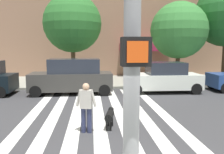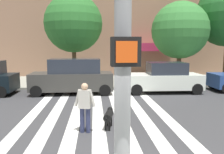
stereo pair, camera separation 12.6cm
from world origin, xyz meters
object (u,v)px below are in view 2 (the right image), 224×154
parked_car_third_in_line (164,78)px  dog_on_leash (109,115)px  street_tree_middle (180,30)px  parked_car_behind_first (73,77)px  pedestrian_dog_walker (85,105)px  street_tree_nearest (73,24)px

parked_car_third_in_line → dog_on_leash: bearing=-121.9°
parked_car_third_in_line → street_tree_middle: size_ratio=0.79×
parked_car_third_in_line → dog_on_leash: size_ratio=4.20×
street_tree_middle → dog_on_leash: size_ratio=5.33×
parked_car_behind_first → street_tree_middle: bearing=17.4°
street_tree_middle → dog_on_leash: street_tree_middle is taller
parked_car_third_in_line → dog_on_leash: 7.18m
parked_car_third_in_line → pedestrian_dog_walker: 7.91m
street_tree_middle → parked_car_third_in_line: bearing=-127.6°
parked_car_third_in_line → pedestrian_dog_walker: (-4.58, -6.45, 0.05)m
dog_on_leash → street_tree_middle: bearing=56.5°
parked_car_behind_first → dog_on_leash: size_ratio=4.44×
parked_car_behind_first → street_tree_middle: size_ratio=0.83×
street_tree_nearest → street_tree_middle: size_ratio=1.09×
street_tree_nearest → street_tree_middle: 7.50m
street_tree_nearest → pedestrian_dog_walker: 10.10m
parked_car_third_in_line → street_tree_nearest: size_ratio=0.72×
street_tree_middle → pedestrian_dog_walker: street_tree_middle is taller
street_tree_nearest → street_tree_middle: bearing=-5.1°
street_tree_middle → pedestrian_dog_walker: 11.22m
street_tree_middle → dog_on_leash: bearing=-123.5°
parked_car_behind_first → pedestrian_dog_walker: (0.96, -6.45, -0.09)m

